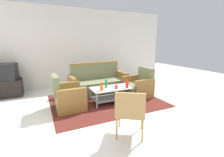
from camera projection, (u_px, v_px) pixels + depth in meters
ground_plane at (127, 114)px, 3.63m from camera, size 14.00×14.00×0.00m
wall_back at (87, 48)px, 6.02m from camera, size 6.52×0.12×2.80m
rug at (106, 101)px, 4.43m from camera, size 2.90×2.27×0.01m
couch at (98, 84)px, 5.04m from camera, size 1.82×0.80×0.96m
armchair_left at (68, 98)px, 3.85m from camera, size 0.70×0.76×0.85m
armchair_right at (138, 87)px, 4.75m from camera, size 0.75×0.81×0.85m
coffee_table at (111, 93)px, 4.29m from camera, size 1.10×0.60×0.40m
bottle_orange at (102, 87)px, 3.97m from camera, size 0.07×0.07×0.23m
bottle_red at (127, 84)px, 4.24m from camera, size 0.08×0.08×0.23m
bottle_green at (106, 83)px, 4.24m from camera, size 0.07×0.07×0.29m
cup at (116, 87)px, 4.17m from camera, size 0.08×0.08×0.10m
tv_stand at (7, 88)px, 4.73m from camera, size 0.80×0.50×0.52m
television at (5, 72)px, 4.62m from camera, size 0.67×0.54×0.48m
wicker_chair at (130, 110)px, 2.64m from camera, size 0.67×0.67×0.84m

